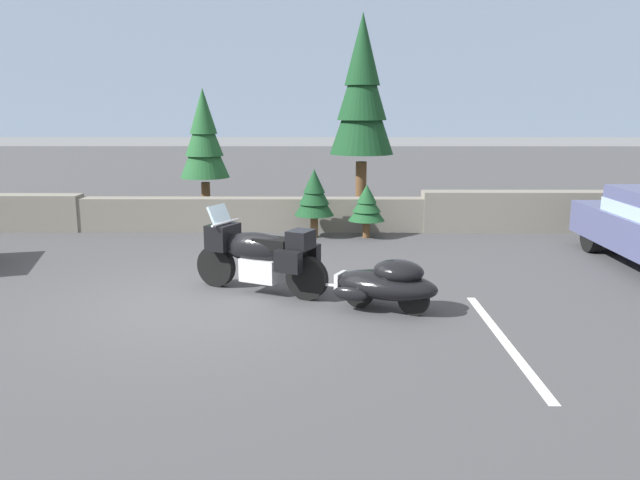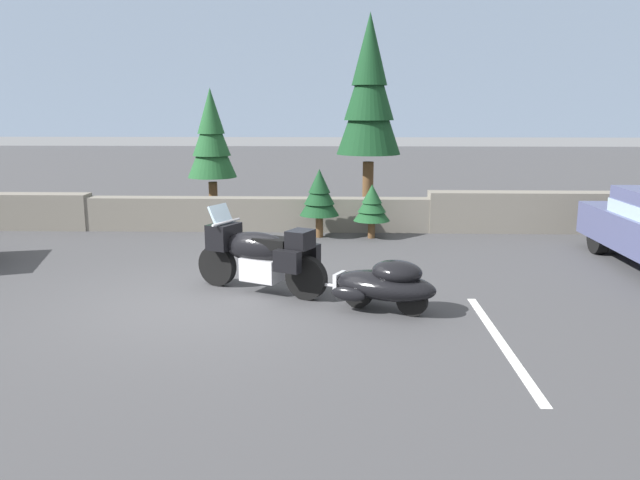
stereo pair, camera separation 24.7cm
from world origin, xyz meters
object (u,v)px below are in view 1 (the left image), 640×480
object	(u,v)px
car_shaped_trailer	(387,283)
pine_tree_secondary	(204,138)
pine_tree_tall	(362,92)
touring_motorcycle	(259,254)

from	to	relation	value
car_shaped_trailer	pine_tree_secondary	bearing A→B (deg)	117.19
pine_tree_tall	pine_tree_secondary	size ratio (longest dim) A/B	1.54
car_shaped_trailer	pine_tree_tall	xyz separation A→B (m)	(0.08, 7.72, 2.81)
pine_tree_secondary	pine_tree_tall	bearing A→B (deg)	1.33
pine_tree_secondary	car_shaped_trailer	bearing A→B (deg)	-62.81
touring_motorcycle	car_shaped_trailer	world-z (taller)	touring_motorcycle
touring_motorcycle	pine_tree_tall	world-z (taller)	pine_tree_tall
touring_motorcycle	car_shaped_trailer	bearing A→B (deg)	-26.27
pine_tree_secondary	touring_motorcycle	bearing A→B (deg)	-73.12
car_shaped_trailer	pine_tree_tall	bearing A→B (deg)	89.43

